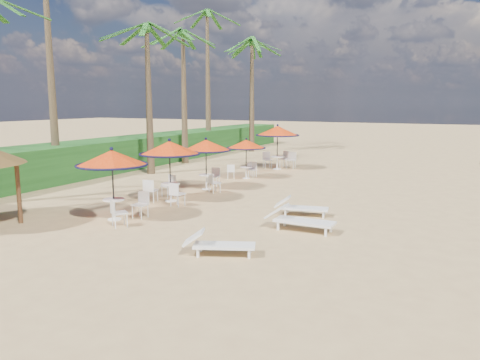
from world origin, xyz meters
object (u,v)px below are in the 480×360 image
(station_0, at_px, (114,165))
(station_2, at_px, (207,150))
(station_3, at_px, (246,149))
(station_4, at_px, (278,136))
(lounger_far, at_px, (300,207))
(station_1, at_px, (169,156))
(lounger_mid, at_px, (298,219))
(lounger_near, at_px, (217,244))

(station_0, xyz_separation_m, station_2, (-0.10, 6.25, -0.08))
(station_0, height_order, station_3, station_0)
(station_2, bearing_deg, station_4, 86.78)
(lounger_far, bearing_deg, station_4, 103.71)
(station_0, distance_m, station_1, 3.33)
(station_1, xyz_separation_m, station_2, (0.03, 2.93, -0.04))
(station_2, distance_m, station_3, 3.64)
(lounger_far, bearing_deg, lounger_mid, -84.50)
(station_0, relative_size, station_3, 1.17)
(station_2, height_order, lounger_mid, station_2)
(station_3, bearing_deg, station_0, -90.68)
(station_0, xyz_separation_m, station_3, (0.12, 9.88, -0.34))
(lounger_near, height_order, lounger_mid, lounger_mid)
(station_1, relative_size, lounger_near, 1.30)
(station_4, bearing_deg, station_1, -92.46)
(station_4, relative_size, lounger_near, 1.37)
(station_1, relative_size, station_4, 0.95)
(station_1, relative_size, station_2, 1.07)
(lounger_mid, bearing_deg, lounger_near, -108.03)
(lounger_far, bearing_deg, station_1, 168.88)
(lounger_mid, relative_size, lounger_far, 1.11)
(station_0, relative_size, station_4, 0.93)
(station_3, xyz_separation_m, lounger_near, (4.73, -11.57, -1.24))
(lounger_near, bearing_deg, station_4, 83.73)
(lounger_near, bearing_deg, lounger_far, 62.08)
(station_2, bearing_deg, station_3, 86.60)
(lounger_far, bearing_deg, station_0, -159.40)
(station_3, relative_size, lounger_far, 1.09)
(station_0, relative_size, station_2, 1.04)
(lounger_mid, bearing_deg, station_1, 163.86)
(lounger_near, bearing_deg, station_1, 112.21)
(station_3, height_order, lounger_far, station_3)
(station_0, relative_size, lounger_far, 1.27)
(lounger_near, relative_size, lounger_far, 1.00)
(station_2, bearing_deg, lounger_mid, -38.18)
(station_2, relative_size, station_4, 0.89)
(station_1, bearing_deg, lounger_far, 0.86)
(station_4, relative_size, lounger_far, 1.38)
(station_2, bearing_deg, station_0, -89.11)
(lounger_near, xyz_separation_m, lounger_far, (0.48, 5.10, -0.00))
(station_0, distance_m, station_4, 13.81)
(station_0, height_order, station_2, station_0)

